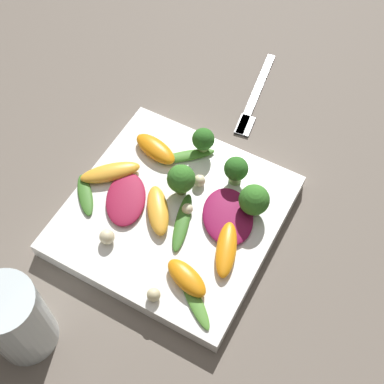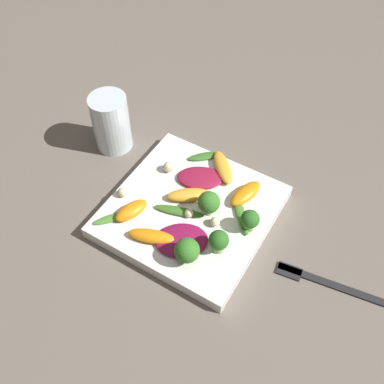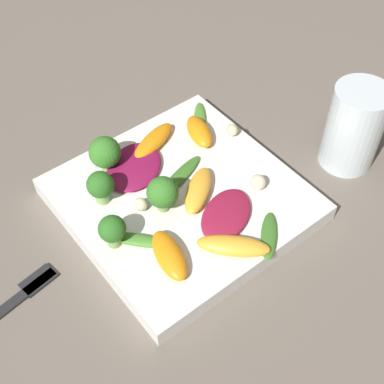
% 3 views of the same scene
% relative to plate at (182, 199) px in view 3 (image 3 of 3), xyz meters
% --- Properties ---
extents(ground_plane, '(2.40, 2.40, 0.00)m').
position_rel_plate_xyz_m(ground_plane, '(0.00, 0.00, -0.01)').
color(ground_plane, '#6B6056').
extents(plate, '(0.24, 0.24, 0.02)m').
position_rel_plate_xyz_m(plate, '(0.00, 0.00, 0.00)').
color(plate, white).
rests_on(plate, ground_plane).
extents(drinking_glass, '(0.07, 0.07, 0.11)m').
position_rel_plate_xyz_m(drinking_glass, '(-0.20, 0.07, 0.04)').
color(drinking_glass, silver).
rests_on(drinking_glass, ground_plane).
extents(fork, '(0.16, 0.04, 0.01)m').
position_rel_plate_xyz_m(fork, '(0.22, -0.01, -0.01)').
color(fork, '#262628').
rests_on(fork, ground_plane).
extents(radicchio_leaf_0, '(0.09, 0.08, 0.01)m').
position_rel_plate_xyz_m(radicchio_leaf_0, '(-0.02, 0.06, 0.02)').
color(radicchio_leaf_0, maroon).
rests_on(radicchio_leaf_0, plate).
extents(radicchio_leaf_1, '(0.10, 0.09, 0.01)m').
position_rel_plate_xyz_m(radicchio_leaf_1, '(0.02, -0.06, 0.02)').
color(radicchio_leaf_1, maroon).
rests_on(radicchio_leaf_1, plate).
extents(orange_segment_0, '(0.07, 0.07, 0.02)m').
position_rel_plate_xyz_m(orange_segment_0, '(0.01, 0.09, 0.02)').
color(orange_segment_0, '#FCAD33').
rests_on(orange_segment_0, plate).
extents(orange_segment_1, '(0.04, 0.07, 0.02)m').
position_rel_plate_xyz_m(orange_segment_1, '(0.06, 0.06, 0.02)').
color(orange_segment_1, orange).
rests_on(orange_segment_1, plate).
extents(orange_segment_2, '(0.07, 0.06, 0.02)m').
position_rel_plate_xyz_m(orange_segment_2, '(-0.01, 0.01, 0.02)').
color(orange_segment_2, '#FCAD33').
rests_on(orange_segment_2, plate).
extents(orange_segment_3, '(0.08, 0.05, 0.01)m').
position_rel_plate_xyz_m(orange_segment_3, '(-0.02, -0.08, 0.02)').
color(orange_segment_3, orange).
rests_on(orange_segment_3, plate).
extents(orange_segment_4, '(0.04, 0.06, 0.02)m').
position_rel_plate_xyz_m(orange_segment_4, '(-0.07, -0.06, 0.02)').
color(orange_segment_4, orange).
rests_on(orange_segment_4, plate).
extents(broccoli_floret_0, '(0.03, 0.03, 0.04)m').
position_rel_plate_xyz_m(broccoli_floret_0, '(0.07, -0.05, 0.03)').
color(broccoli_floret_0, '#84AD5B').
rests_on(broccoli_floret_0, plate).
extents(broccoli_floret_1, '(0.03, 0.03, 0.04)m').
position_rel_plate_xyz_m(broccoli_floret_1, '(0.03, 0.01, 0.04)').
color(broccoli_floret_1, '#7A9E51').
rests_on(broccoli_floret_1, plate).
extents(broccoli_floret_2, '(0.03, 0.03, 0.04)m').
position_rel_plate_xyz_m(broccoli_floret_2, '(0.10, 0.01, 0.03)').
color(broccoli_floret_2, '#7A9E51').
rests_on(broccoli_floret_2, plate).
extents(broccoli_floret_3, '(0.04, 0.04, 0.04)m').
position_rel_plate_xyz_m(broccoli_floret_3, '(0.04, -0.08, 0.04)').
color(broccoli_floret_3, '#7A9E51').
rests_on(broccoli_floret_3, plate).
extents(arugula_sprig_0, '(0.06, 0.06, 0.01)m').
position_rel_plate_xyz_m(arugula_sprig_0, '(-0.03, 0.11, 0.01)').
color(arugula_sprig_0, '#3D7528').
rests_on(arugula_sprig_0, plate).
extents(arugula_sprig_1, '(0.08, 0.04, 0.01)m').
position_rel_plate_xyz_m(arugula_sprig_1, '(-0.01, -0.02, 0.01)').
color(arugula_sprig_1, '#3D7528').
rests_on(arugula_sprig_1, plate).
extents(arugula_sprig_2, '(0.06, 0.07, 0.01)m').
position_rel_plate_xyz_m(arugula_sprig_2, '(0.08, 0.03, 0.02)').
color(arugula_sprig_2, '#47842D').
rests_on(arugula_sprig_2, plate).
extents(arugula_sprig_3, '(0.06, 0.07, 0.01)m').
position_rel_plate_xyz_m(arugula_sprig_3, '(-0.09, -0.08, 0.01)').
color(arugula_sprig_3, '#518E33').
rests_on(arugula_sprig_3, plate).
extents(macadamia_nut_0, '(0.01, 0.01, 0.01)m').
position_rel_plate_xyz_m(macadamia_nut_0, '(0.01, -0.02, 0.02)').
color(macadamia_nut_0, beige).
rests_on(macadamia_nut_0, plate).
extents(macadamia_nut_1, '(0.02, 0.02, 0.02)m').
position_rel_plate_xyz_m(macadamia_nut_1, '(-0.11, -0.04, 0.02)').
color(macadamia_nut_1, beige).
rests_on(macadamia_nut_1, plate).
extents(macadamia_nut_2, '(0.02, 0.02, 0.02)m').
position_rel_plate_xyz_m(macadamia_nut_2, '(-0.07, 0.05, 0.02)').
color(macadamia_nut_2, beige).
rests_on(macadamia_nut_2, plate).
extents(macadamia_nut_3, '(0.02, 0.02, 0.02)m').
position_rel_plate_xyz_m(macadamia_nut_3, '(0.05, -0.01, 0.02)').
color(macadamia_nut_3, beige).
rests_on(macadamia_nut_3, plate).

